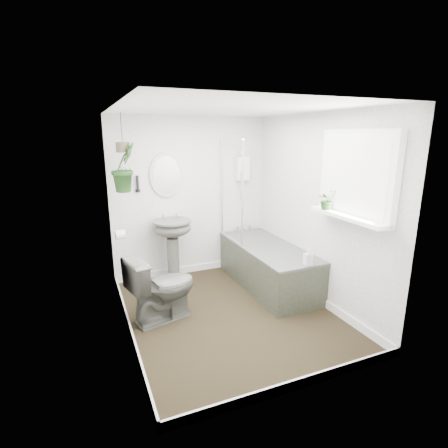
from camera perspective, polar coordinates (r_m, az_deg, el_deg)
name	(u,v)px	position (r m, az deg, el deg)	size (l,w,h in m)	color
floor	(229,313)	(4.27, 0.80, -14.39)	(2.30, 2.80, 0.02)	black
ceiling	(230,108)	(3.75, 0.94, 18.45)	(2.30, 2.80, 0.02)	white
wall_back	(191,198)	(5.14, -5.46, 4.33)	(2.30, 0.02, 2.30)	white
wall_front	(305,260)	(2.67, 13.14, -5.67)	(2.30, 0.02, 2.30)	white
wall_left	(121,229)	(3.56, -16.53, -0.81)	(0.02, 2.80, 2.30)	white
wall_right	(316,210)	(4.43, 14.77, 2.26)	(0.02, 2.80, 2.30)	white
skirting	(229,309)	(4.24, 0.81, -13.68)	(2.30, 2.80, 0.10)	white
bathtub	(268,266)	(4.88, 7.15, -6.80)	(0.72, 1.72, 0.58)	#4A4B46
bath_screen	(232,191)	(4.89, 1.28, 5.42)	(0.04, 0.72, 1.40)	silver
shower_box	(242,168)	(5.31, 3.03, 9.06)	(0.20, 0.10, 0.35)	white
oval_mirror	(166,175)	(4.96, -9.42, 7.91)	(0.46, 0.03, 0.62)	beige
wall_sconce	(138,184)	(4.88, -13.93, 6.40)	(0.04, 0.04, 0.22)	black
toilet_roll_holder	(120,235)	(4.30, -16.59, -1.66)	(0.11, 0.11, 0.11)	white
window_recess	(357,175)	(3.78, 20.85, 7.45)	(0.08, 1.00, 0.90)	white
window_sill	(348,217)	(3.80, 19.52, 1.16)	(0.18, 1.00, 0.04)	white
window_blinds	(353,175)	(3.75, 20.35, 7.45)	(0.01, 0.86, 0.76)	white
toilet	(162,287)	(4.03, -10.04, -10.13)	(0.43, 0.76, 0.78)	#4A4B46
pedestal_sink	(173,251)	(4.98, -8.33, -4.40)	(0.53, 0.45, 0.90)	#4A4B46
sill_plant	(327,200)	(3.97, 16.42, 3.84)	(0.19, 0.17, 0.22)	black
hanging_plant	(124,167)	(4.42, -15.99, 8.89)	(0.33, 0.26, 0.59)	black
soap_bottle	(308,257)	(4.16, 13.61, -5.20)	(0.09, 0.09, 0.20)	black
hanging_pot	(123,147)	(4.41, -16.21, 11.94)	(0.16, 0.16, 0.12)	#433A29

